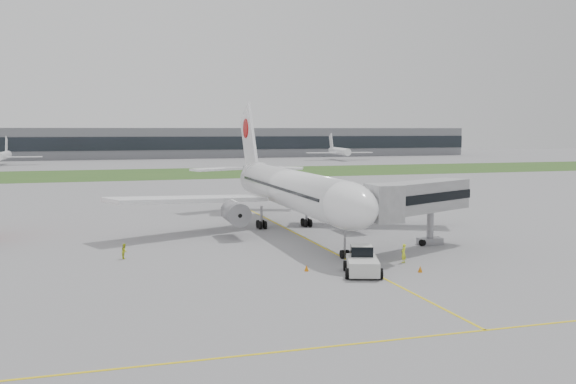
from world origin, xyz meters
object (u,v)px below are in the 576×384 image
object	(u,v)px
jet_bridge	(413,199)
ground_crew_near	(404,253)
airliner	(289,188)
pushback_tug	(362,262)

from	to	relation	value
jet_bridge	ground_crew_near	size ratio (longest dim) A/B	8.33
ground_crew_near	airliner	bearing A→B (deg)	-115.84
jet_bridge	airliner	bearing A→B (deg)	90.51
jet_bridge	ground_crew_near	world-z (taller)	jet_bridge
airliner	jet_bridge	size ratio (longest dim) A/B	3.39
pushback_tug	ground_crew_near	distance (m)	6.92
jet_bridge	ground_crew_near	xyz separation A→B (m)	(-4.02, -5.76, -4.79)
jet_bridge	pushback_tug	bearing A→B (deg)	-163.29
airliner	pushback_tug	size ratio (longest dim) A/B	9.72
pushback_tug	airliner	bearing A→B (deg)	106.37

